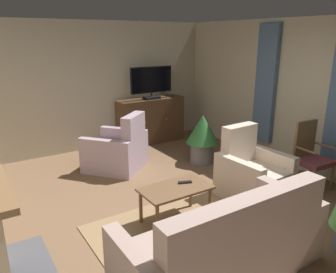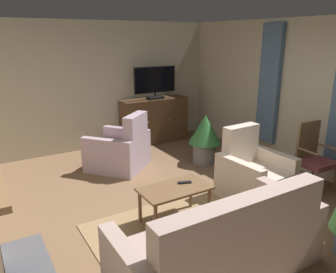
% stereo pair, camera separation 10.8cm
% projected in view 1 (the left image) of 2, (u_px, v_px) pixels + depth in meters
% --- Properties ---
extents(ground_plane, '(5.84, 7.45, 0.04)m').
position_uv_depth(ground_plane, '(190.00, 220.00, 4.30)').
color(ground_plane, brown).
extents(wall_back, '(5.84, 0.10, 2.58)m').
position_uv_depth(wall_back, '(90.00, 87.00, 6.71)').
color(wall_back, '#B2A88E').
rests_on(wall_back, ground_plane).
extents(wall_right_with_window, '(0.10, 7.45, 2.58)m').
position_uv_depth(wall_right_with_window, '(326.00, 100.00, 5.30)').
color(wall_right_with_window, '#BBB095').
rests_on(wall_right_with_window, ground_plane).
extents(curtain_panel_far, '(0.10, 0.44, 2.17)m').
position_uv_depth(curtain_panel_far, '(266.00, 84.00, 6.14)').
color(curtain_panel_far, slate).
extents(rug_central, '(2.42, 1.63, 0.01)m').
position_uv_depth(rug_central, '(194.00, 229.00, 4.06)').
color(rug_central, '#8E704C').
rests_on(rug_central, ground_plane).
extents(tv_cabinet, '(1.49, 0.45, 0.98)m').
position_uv_depth(tv_cabinet, '(151.00, 122.00, 7.30)').
color(tv_cabinet, '#352315').
rests_on(tv_cabinet, ground_plane).
extents(television, '(0.97, 0.20, 0.69)m').
position_uv_depth(television, '(151.00, 82.00, 7.00)').
color(television, black).
rests_on(television, tv_cabinet).
extents(coffee_table, '(0.88, 0.50, 0.48)m').
position_uv_depth(coffee_table, '(176.00, 192.00, 4.11)').
color(coffee_table, brown).
rests_on(coffee_table, ground_plane).
extents(tv_remote, '(0.18, 0.11, 0.02)m').
position_uv_depth(tv_remote, '(185.00, 182.00, 4.22)').
color(tv_remote, black).
rests_on(tv_remote, coffee_table).
extents(sofa_floral, '(2.11, 0.86, 0.97)m').
position_uv_depth(sofa_floral, '(226.00, 246.00, 3.19)').
color(sofa_floral, '#A3897F').
rests_on(sofa_floral, ground_plane).
extents(armchair_facing_sofa, '(1.27, 1.27, 1.01)m').
position_uv_depth(armchair_facing_sofa, '(118.00, 151.00, 5.86)').
color(armchair_facing_sofa, '#AD93A3').
rests_on(armchair_facing_sofa, ground_plane).
extents(armchair_beside_cabinet, '(0.88, 0.89, 1.03)m').
position_uv_depth(armchair_beside_cabinet, '(252.00, 175.00, 4.82)').
color(armchair_beside_cabinet, '#C6B29E').
rests_on(armchair_beside_cabinet, ground_plane).
extents(side_chair_beside_plant, '(0.50, 0.47, 1.05)m').
position_uv_depth(side_chair_beside_plant, '(311.00, 155.00, 5.04)').
color(side_chair_beside_plant, brown).
rests_on(side_chair_beside_plant, ground_plane).
extents(potted_plant_small_fern_corner, '(0.59, 0.59, 0.92)m').
position_uv_depth(potted_plant_small_fern_corner, '(202.00, 135.00, 6.08)').
color(potted_plant_small_fern_corner, slate).
rests_on(potted_plant_small_fern_corner, ground_plane).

